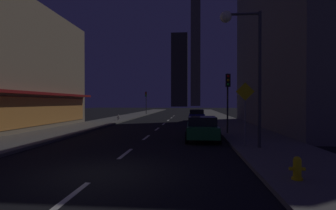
{
  "coord_description": "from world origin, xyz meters",
  "views": [
    {
      "loc": [
        2.95,
        -7.76,
        2.31
      ],
      "look_at": [
        0.0,
        23.77,
        1.99
      ],
      "focal_mm": 26.62,
      "sensor_mm": 36.0,
      "label": 1
    }
  ],
  "objects_px": {
    "fire_hydrant_yellow_near": "(297,169)",
    "traffic_light_near_right": "(228,90)",
    "car_parked_near": "(202,128)",
    "traffic_light_far_left": "(146,98)",
    "street_lamp_right": "(242,45)",
    "pedestrian_crossing_sign": "(245,108)",
    "car_parked_far": "(197,115)",
    "fire_hydrant_far_left": "(118,118)"
  },
  "relations": [
    {
      "from": "fire_hydrant_yellow_near",
      "to": "fire_hydrant_far_left",
      "type": "distance_m",
      "value": 25.32
    },
    {
      "from": "fire_hydrant_far_left",
      "to": "traffic_light_far_left",
      "type": "bearing_deg",
      "value": 88.61
    },
    {
      "from": "pedestrian_crossing_sign",
      "to": "fire_hydrant_yellow_near",
      "type": "bearing_deg",
      "value": -86.8
    },
    {
      "from": "car_parked_near",
      "to": "car_parked_far",
      "type": "distance_m",
      "value": 15.03
    },
    {
      "from": "street_lamp_right",
      "to": "traffic_light_far_left",
      "type": "bearing_deg",
      "value": 107.82
    },
    {
      "from": "car_parked_near",
      "to": "fire_hydrant_far_left",
      "type": "distance_m",
      "value": 17.15
    },
    {
      "from": "traffic_light_near_right",
      "to": "street_lamp_right",
      "type": "relative_size",
      "value": 0.64
    },
    {
      "from": "traffic_light_far_left",
      "to": "street_lamp_right",
      "type": "relative_size",
      "value": 0.64
    },
    {
      "from": "traffic_light_near_right",
      "to": "car_parked_near",
      "type": "bearing_deg",
      "value": -128.68
    },
    {
      "from": "traffic_light_near_right",
      "to": "pedestrian_crossing_sign",
      "type": "xyz_separation_m",
      "value": [
        0.1,
        -5.13,
        -1.18
      ]
    },
    {
      "from": "car_parked_far",
      "to": "street_lamp_right",
      "type": "xyz_separation_m",
      "value": [
        1.78,
        -18.14,
        4.33
      ]
    },
    {
      "from": "fire_hydrant_yellow_near",
      "to": "car_parked_far",
      "type": "bearing_deg",
      "value": 95.67
    },
    {
      "from": "car_parked_near",
      "to": "street_lamp_right",
      "type": "height_order",
      "value": "street_lamp_right"
    },
    {
      "from": "car_parked_far",
      "to": "pedestrian_crossing_sign",
      "type": "bearing_deg",
      "value": -83.59
    },
    {
      "from": "fire_hydrant_yellow_near",
      "to": "traffic_light_near_right",
      "type": "distance_m",
      "value": 10.85
    },
    {
      "from": "fire_hydrant_far_left",
      "to": "car_parked_far",
      "type": "bearing_deg",
      "value": 4.52
    },
    {
      "from": "traffic_light_far_left",
      "to": "street_lamp_right",
      "type": "height_order",
      "value": "street_lamp_right"
    },
    {
      "from": "car_parked_near",
      "to": "pedestrian_crossing_sign",
      "type": "distance_m",
      "value": 3.64
    },
    {
      "from": "traffic_light_far_left",
      "to": "pedestrian_crossing_sign",
      "type": "bearing_deg",
      "value": -71.66
    },
    {
      "from": "car_parked_near",
      "to": "fire_hydrant_yellow_near",
      "type": "height_order",
      "value": "car_parked_near"
    },
    {
      "from": "fire_hydrant_yellow_near",
      "to": "street_lamp_right",
      "type": "xyz_separation_m",
      "value": [
        -0.52,
        5.01,
        4.61
      ]
    },
    {
      "from": "car_parked_far",
      "to": "street_lamp_right",
      "type": "bearing_deg",
      "value": -84.4
    },
    {
      "from": "street_lamp_right",
      "to": "fire_hydrant_yellow_near",
      "type": "bearing_deg",
      "value": -84.07
    },
    {
      "from": "car_parked_near",
      "to": "traffic_light_near_right",
      "type": "bearing_deg",
      "value": 51.32
    },
    {
      "from": "car_parked_near",
      "to": "fire_hydrant_far_left",
      "type": "height_order",
      "value": "car_parked_near"
    },
    {
      "from": "traffic_light_near_right",
      "to": "street_lamp_right",
      "type": "bearing_deg",
      "value": -91.26
    },
    {
      "from": "street_lamp_right",
      "to": "fire_hydrant_far_left",
      "type": "bearing_deg",
      "value": 122.97
    },
    {
      "from": "traffic_light_far_left",
      "to": "traffic_light_near_right",
      "type": "bearing_deg",
      "value": -68.8
    },
    {
      "from": "traffic_light_near_right",
      "to": "traffic_light_far_left",
      "type": "bearing_deg",
      "value": 111.2
    },
    {
      "from": "street_lamp_right",
      "to": "traffic_light_near_right",
      "type": "bearing_deg",
      "value": 88.74
    },
    {
      "from": "fire_hydrant_yellow_near",
      "to": "traffic_light_far_left",
      "type": "xyz_separation_m",
      "value": [
        -11.4,
        38.85,
        2.74
      ]
    },
    {
      "from": "fire_hydrant_far_left",
      "to": "fire_hydrant_yellow_near",
      "type": "bearing_deg",
      "value": -62.22
    },
    {
      "from": "car_parked_far",
      "to": "fire_hydrant_far_left",
      "type": "distance_m",
      "value": 9.53
    },
    {
      "from": "car_parked_far",
      "to": "street_lamp_right",
      "type": "relative_size",
      "value": 0.64
    },
    {
      "from": "fire_hydrant_far_left",
      "to": "pedestrian_crossing_sign",
      "type": "xyz_separation_m",
      "value": [
        11.5,
        -17.04,
        1.56
      ]
    },
    {
      "from": "car_parked_near",
      "to": "fire_hydrant_far_left",
      "type": "bearing_deg",
      "value": 123.64
    },
    {
      "from": "fire_hydrant_yellow_near",
      "to": "traffic_light_near_right",
      "type": "bearing_deg",
      "value": 92.18
    },
    {
      "from": "traffic_light_near_right",
      "to": "street_lamp_right",
      "type": "distance_m",
      "value": 5.8
    },
    {
      "from": "car_parked_far",
      "to": "pedestrian_crossing_sign",
      "type": "xyz_separation_m",
      "value": [
        2.0,
        -17.79,
        1.28
      ]
    },
    {
      "from": "street_lamp_right",
      "to": "pedestrian_crossing_sign",
      "type": "height_order",
      "value": "street_lamp_right"
    },
    {
      "from": "car_parked_far",
      "to": "car_parked_near",
      "type": "bearing_deg",
      "value": -90.0
    },
    {
      "from": "fire_hydrant_yellow_near",
      "to": "traffic_light_far_left",
      "type": "distance_m",
      "value": 40.58
    }
  ]
}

